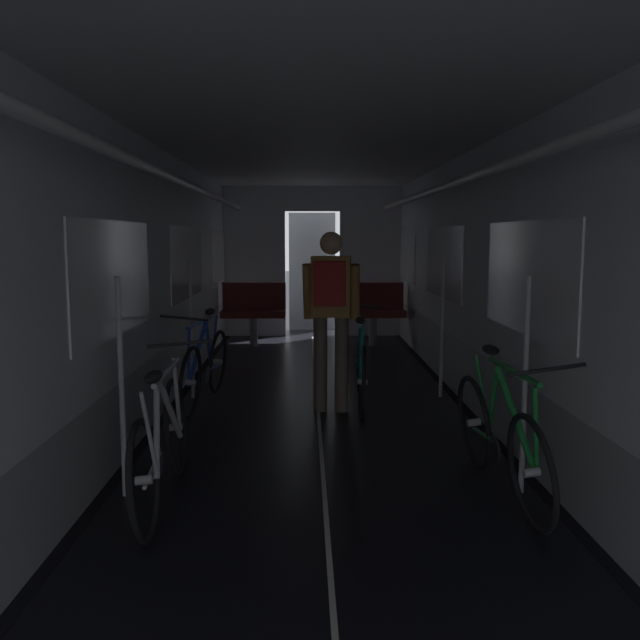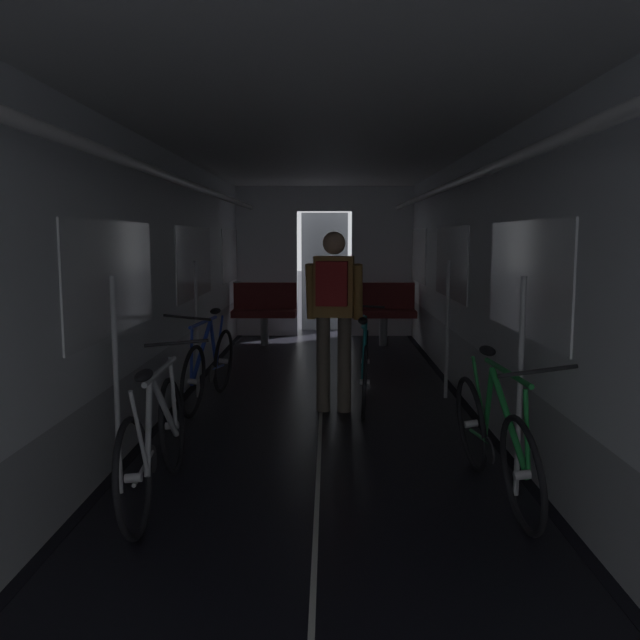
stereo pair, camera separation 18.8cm
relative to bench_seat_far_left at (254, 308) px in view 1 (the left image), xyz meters
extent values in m
cube|color=black|center=(-0.51, -4.82, -0.56)|extent=(0.08, 11.50, 0.01)
cube|color=black|center=(2.31, -4.82, -0.56)|extent=(0.08, 11.50, 0.01)
cube|color=beige|center=(0.90, -4.82, -0.56)|extent=(0.03, 11.27, 0.00)
cube|color=#9EA0A5|center=(-0.61, -4.82, -0.27)|extent=(0.12, 11.50, 0.60)
cube|color=silver|center=(-0.61, -4.82, 0.96)|extent=(0.12, 11.50, 1.85)
cube|color=white|center=(-0.54, -5.40, 0.78)|extent=(0.02, 1.90, 0.80)
cube|color=white|center=(-0.54, -2.52, 0.78)|extent=(0.02, 1.90, 0.80)
cube|color=white|center=(-0.54, 0.35, 0.78)|extent=(0.02, 1.90, 0.80)
cube|color=yellow|center=(-0.54, -4.97, 0.78)|extent=(0.01, 0.20, 0.28)
cylinder|color=white|center=(-0.27, -4.82, 1.53)|extent=(0.07, 11.04, 0.07)
cylinder|color=#B7BABF|center=(-0.37, -5.97, 0.13)|extent=(0.04, 0.04, 1.40)
cylinder|color=#B7BABF|center=(-0.37, -3.37, 0.13)|extent=(0.04, 0.04, 1.40)
cube|color=#9EA0A5|center=(2.41, -4.82, -0.27)|extent=(0.12, 11.50, 0.60)
cube|color=silver|center=(2.41, -4.82, 0.96)|extent=(0.12, 11.50, 1.85)
cube|color=white|center=(2.35, -5.40, 0.78)|extent=(0.02, 1.90, 0.80)
cube|color=white|center=(2.35, -2.52, 0.78)|extent=(0.02, 1.90, 0.80)
cube|color=white|center=(2.35, 0.35, 0.78)|extent=(0.02, 1.90, 0.80)
cube|color=yellow|center=(2.35, -4.95, 0.78)|extent=(0.01, 0.20, 0.28)
cylinder|color=white|center=(2.07, -4.82, 1.53)|extent=(0.07, 11.04, 0.07)
cylinder|color=#B7BABF|center=(2.17, -5.97, 0.13)|extent=(0.04, 0.04, 1.40)
cylinder|color=#B7BABF|center=(2.17, -3.37, 0.13)|extent=(0.04, 0.04, 1.40)
cube|color=silver|center=(-0.05, 0.99, 0.66)|extent=(1.00, 0.12, 2.45)
cube|color=silver|center=(1.85, 0.99, 0.66)|extent=(1.00, 0.12, 2.45)
cube|color=silver|center=(0.90, 0.99, 1.68)|extent=(0.90, 0.12, 0.40)
cube|color=#4C4F54|center=(0.90, 1.69, 0.46)|extent=(0.81, 0.04, 2.05)
cube|color=silver|center=(0.90, -4.82, 1.94)|extent=(3.14, 11.62, 0.12)
cylinder|color=gray|center=(0.00, -0.07, -0.35)|extent=(0.12, 0.12, 0.44)
cube|color=maroon|center=(0.00, -0.07, -0.08)|extent=(0.96, 0.44, 0.10)
cube|color=maroon|center=(0.00, 0.12, 0.17)|extent=(0.96, 0.08, 0.40)
torus|color=gray|center=(-0.43, 0.15, 0.37)|extent=(0.14, 0.14, 0.02)
cylinder|color=gray|center=(1.80, -0.07, -0.35)|extent=(0.12, 0.12, 0.44)
cube|color=maroon|center=(1.80, -0.07, -0.08)|extent=(0.96, 0.44, 0.10)
cube|color=maroon|center=(1.80, 0.12, 0.17)|extent=(0.96, 0.08, 0.40)
torus|color=gray|center=(1.37, 0.15, 0.37)|extent=(0.14, 0.14, 0.02)
torus|color=black|center=(-0.09, -6.60, -0.23)|extent=(0.11, 0.67, 0.67)
cylinder|color=#B2B2B7|center=(-0.09, -6.60, -0.23)|extent=(0.09, 0.05, 0.06)
torus|color=black|center=(-0.12, -5.58, -0.23)|extent=(0.11, 0.67, 0.67)
cylinder|color=#B2B2B7|center=(-0.12, -5.58, -0.23)|extent=(0.09, 0.05, 0.06)
cylinder|color=#ADAFB5|center=(-0.09, -5.90, -0.01)|extent=(0.07, 0.54, 0.56)
cylinder|color=#ADAFB5|center=(-0.08, -6.31, -0.01)|extent=(0.09, 0.34, 0.55)
cylinder|color=#ADAFB5|center=(-0.06, -6.05, 0.25)|extent=(0.06, 0.82, 0.04)
cylinder|color=#ADAFB5|center=(-0.07, -6.53, 0.01)|extent=(0.06, 0.16, 0.49)
cylinder|color=#ADAFB5|center=(-0.10, -6.38, -0.26)|extent=(0.04, 0.45, 0.07)
cylinder|color=#ADAFB5|center=(-0.10, -5.61, 0.01)|extent=(0.07, 0.09, 0.49)
cylinder|color=black|center=(-0.11, -6.15, -0.28)|extent=(0.03, 0.17, 0.17)
ellipsoid|color=black|center=(-0.05, -6.48, 0.31)|extent=(0.10, 0.24, 0.07)
cylinder|color=black|center=(-0.07, -5.59, 0.35)|extent=(0.44, 0.04, 0.06)
torus|color=black|center=(-0.14, -3.15, -0.23)|extent=(0.16, 0.68, 0.67)
cylinder|color=#B2B2B7|center=(-0.14, -3.15, -0.23)|extent=(0.10, 0.06, 0.06)
torus|color=black|center=(-0.26, -4.16, -0.23)|extent=(0.16, 0.68, 0.67)
cylinder|color=#B2B2B7|center=(-0.26, -4.16, -0.23)|extent=(0.10, 0.06, 0.06)
cylinder|color=#2342B7|center=(-0.24, -3.85, -0.01)|extent=(0.14, 0.54, 0.56)
cylinder|color=#2342B7|center=(-0.19, -3.44, -0.01)|extent=(0.04, 0.35, 0.55)
cylinder|color=#2342B7|center=(-0.24, -3.69, 0.25)|extent=(0.13, 0.82, 0.04)
cylinder|color=#2342B7|center=(-0.16, -3.22, 0.01)|extent=(0.08, 0.16, 0.49)
cylinder|color=#2342B7|center=(-0.16, -3.37, -0.26)|extent=(0.07, 0.45, 0.07)
cylinder|color=#2342B7|center=(-0.27, -4.13, 0.01)|extent=(0.06, 0.09, 0.49)
cylinder|color=black|center=(-0.19, -3.60, -0.28)|extent=(0.04, 0.17, 0.17)
ellipsoid|color=black|center=(-0.19, -3.26, 0.31)|extent=(0.12, 0.25, 0.07)
cylinder|color=black|center=(-0.30, -4.15, 0.35)|extent=(0.44, 0.07, 0.06)
torus|color=black|center=(1.98, -5.51, -0.23)|extent=(0.16, 0.68, 0.67)
cylinder|color=#B2B2B7|center=(1.98, -5.51, -0.23)|extent=(0.10, 0.06, 0.06)
torus|color=black|center=(2.04, -6.53, -0.23)|extent=(0.16, 0.68, 0.67)
cylinder|color=#B2B2B7|center=(2.04, -6.53, -0.23)|extent=(0.10, 0.06, 0.06)
cylinder|color=#1E8438|center=(2.05, -6.21, -0.02)|extent=(0.14, 0.54, 0.56)
cylinder|color=#1E8438|center=(2.02, -5.80, -0.02)|extent=(0.08, 0.35, 0.55)
cylinder|color=#1E8438|center=(2.07, -6.06, 0.25)|extent=(0.09, 0.82, 0.04)
cylinder|color=#1E8438|center=(2.01, -5.58, 0.01)|extent=(0.09, 0.16, 0.49)
cylinder|color=#1E8438|center=(1.99, -5.73, -0.26)|extent=(0.05, 0.45, 0.07)
cylinder|color=#1E8438|center=(2.07, -6.50, 0.01)|extent=(0.08, 0.09, 0.49)
cylinder|color=black|center=(2.00, -5.96, -0.28)|extent=(0.04, 0.17, 0.17)
ellipsoid|color=black|center=(2.05, -5.63, 0.31)|extent=(0.11, 0.25, 0.07)
cylinder|color=black|center=(2.11, -6.51, 0.35)|extent=(0.44, 0.05, 0.07)
cylinder|color=brown|center=(0.92, -3.90, -0.12)|extent=(0.13, 0.13, 0.90)
cylinder|color=brown|center=(1.12, -3.92, -0.12)|extent=(0.13, 0.13, 0.90)
cube|color=olive|center=(1.02, -3.91, 0.61)|extent=(0.38, 0.26, 0.56)
cylinder|color=olive|center=(0.81, -3.87, 0.56)|extent=(0.11, 0.20, 0.53)
cylinder|color=olive|center=(1.24, -3.92, 0.56)|extent=(0.11, 0.20, 0.53)
sphere|color=tan|center=(1.02, -3.91, 1.01)|extent=(0.21, 0.21, 0.21)
cube|color=maroon|center=(1.00, -4.08, 0.65)|extent=(0.30, 0.19, 0.40)
torus|color=black|center=(1.30, -4.17, -0.23)|extent=(0.10, 0.67, 0.67)
cylinder|color=#B2B2B7|center=(1.30, -4.17, -0.23)|extent=(0.09, 0.06, 0.05)
torus|color=black|center=(1.36, -3.15, -0.23)|extent=(0.10, 0.67, 0.67)
cylinder|color=#B2B2B7|center=(1.36, -3.15, -0.23)|extent=(0.09, 0.06, 0.05)
cylinder|color=teal|center=(1.33, -3.46, -0.01)|extent=(0.05, 0.54, 0.56)
cylinder|color=teal|center=(1.31, -3.87, -0.01)|extent=(0.08, 0.34, 0.55)
cylinder|color=teal|center=(1.31, -3.62, 0.25)|extent=(0.08, 0.82, 0.04)
cylinder|color=teal|center=(1.29, -4.10, 0.01)|extent=(0.04, 0.17, 0.49)
cylinder|color=teal|center=(1.31, -3.94, -0.26)|extent=(0.05, 0.45, 0.07)
cylinder|color=teal|center=(1.35, -3.18, 0.01)|extent=(0.05, 0.09, 0.49)
cylinder|color=black|center=(1.33, -3.72, -0.28)|extent=(0.03, 0.17, 0.17)
ellipsoid|color=black|center=(1.28, -4.05, 0.31)|extent=(0.11, 0.25, 0.06)
cylinder|color=black|center=(1.34, -3.16, 0.35)|extent=(0.44, 0.05, 0.04)
camera|label=1|loc=(0.78, -10.11, 1.07)|focal=37.69mm
camera|label=2|loc=(0.97, -10.11, 1.07)|focal=37.69mm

